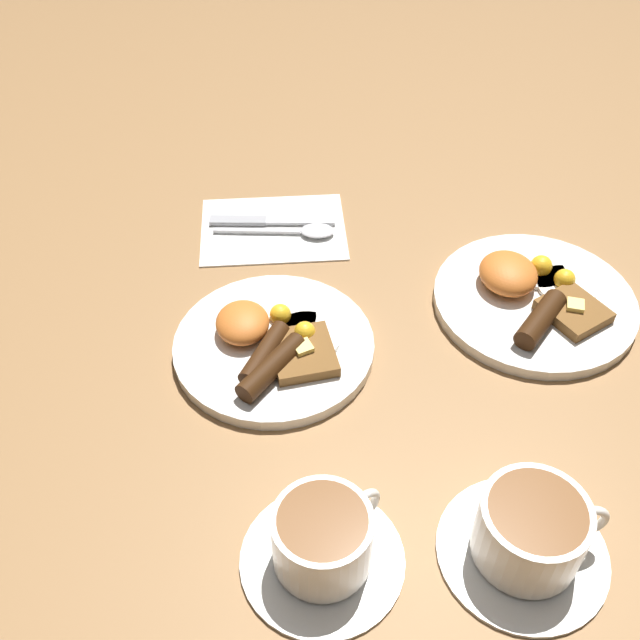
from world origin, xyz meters
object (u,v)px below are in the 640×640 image
(breakfast_plate_far, at_px, (534,296))
(spoon, at_px, (304,231))
(teacup_far, at_px, (530,535))
(knife, at_px, (265,221))
(breakfast_plate_near, at_px, (274,343))
(teacup_near, at_px, (323,543))

(breakfast_plate_far, relative_size, spoon, 1.48)
(teacup_far, relative_size, knife, 0.91)
(knife, xyz_separation_m, spoon, (0.03, 0.05, 0.00))
(breakfast_plate_near, relative_size, breakfast_plate_far, 0.94)
(teacup_near, bearing_deg, teacup_far, 85.15)
(breakfast_plate_near, distance_m, breakfast_plate_far, 0.33)
(spoon, bearing_deg, breakfast_plate_near, -96.90)
(teacup_far, bearing_deg, breakfast_plate_near, -143.56)
(breakfast_plate_near, xyz_separation_m, knife, (-0.24, 0.01, -0.01))
(breakfast_plate_near, relative_size, spoon, 1.40)
(breakfast_plate_far, relative_size, teacup_near, 1.63)
(breakfast_plate_near, bearing_deg, teacup_near, 5.13)
(breakfast_plate_near, relative_size, knife, 1.33)
(breakfast_plate_near, height_order, teacup_near, teacup_near)
(teacup_near, bearing_deg, breakfast_plate_near, -174.87)
(teacup_far, distance_m, spoon, 0.52)
(breakfast_plate_near, xyz_separation_m, breakfast_plate_far, (-0.04, 0.33, 0.00))
(breakfast_plate_near, relative_size, teacup_near, 1.53)
(teacup_far, distance_m, knife, 0.57)
(breakfast_plate_near, xyz_separation_m, spoon, (-0.21, 0.06, -0.01))
(knife, bearing_deg, breakfast_plate_far, -25.00)
(teacup_far, xyz_separation_m, knife, (-0.53, -0.20, -0.03))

